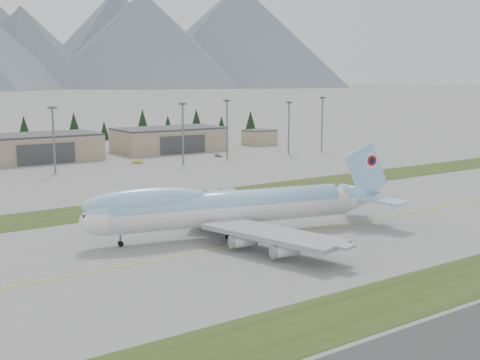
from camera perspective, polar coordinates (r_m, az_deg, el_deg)
ground at (r=130.70m, az=6.67°, el=-4.86°), size 7000.00×7000.00×0.00m
grass_strip_near at (r=106.28m, az=20.41°, el=-8.78°), size 400.00×14.00×0.08m
grass_strip_far at (r=166.35m, az=-3.56°, el=-1.72°), size 400.00×18.00×0.08m
taxiway_line_main at (r=130.70m, az=6.67°, el=-4.86°), size 400.00×0.40×0.02m
boeing_747_freighter at (r=125.28m, az=-0.93°, el=-2.57°), size 70.37×59.01×18.47m
hangar_center at (r=255.89m, az=-18.72°, el=2.94°), size 48.00×26.60×10.80m
hangar_right at (r=278.05m, az=-6.74°, el=3.86°), size 48.00×26.60×10.80m
control_shed at (r=303.05m, az=1.85°, el=4.07°), size 14.00×12.00×7.60m
floodlight_masts at (r=236.74m, az=-4.46°, el=5.59°), size 147.23×10.36×24.79m
service_vehicle_b at (r=238.09m, az=-9.70°, el=1.55°), size 4.28×3.54×1.37m
service_vehicle_c at (r=255.97m, az=-2.04°, el=2.23°), size 2.12×4.49×1.26m
conifer_belt at (r=317.18m, az=-20.21°, el=4.42°), size 269.57×13.28×16.72m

